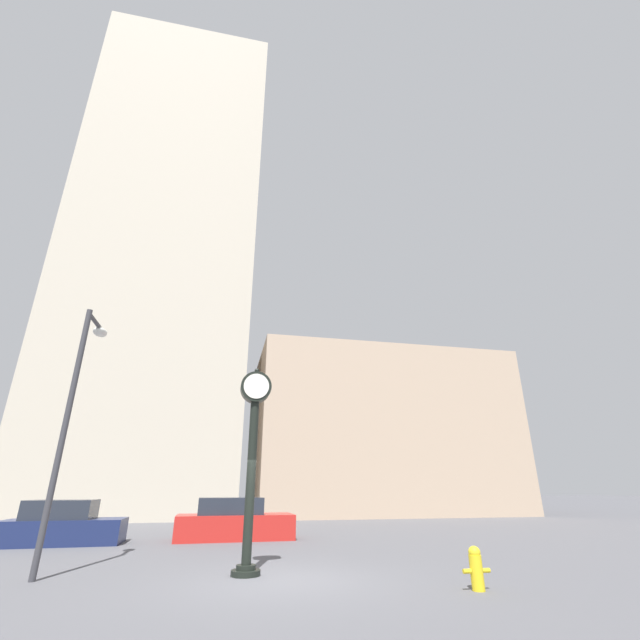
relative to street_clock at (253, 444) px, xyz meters
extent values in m
plane|color=#515156|center=(0.68, -0.72, -2.87)|extent=(200.00, 200.00, 0.00)
cube|color=#BCB29E|center=(-6.50, 23.28, 17.77)|extent=(13.83, 12.00, 41.29)
cube|color=tan|center=(11.55, 23.28, 3.12)|extent=(19.74, 12.00, 11.99)
cylinder|color=black|center=(0.00, 0.00, -2.81)|extent=(0.67, 0.67, 0.12)
cylinder|color=black|center=(0.00, 0.00, -2.70)|extent=(0.45, 0.45, 0.10)
cylinder|color=black|center=(0.00, 0.00, -0.81)|extent=(0.22, 0.22, 3.70)
cylinder|color=black|center=(0.00, 0.00, 1.44)|extent=(0.80, 0.36, 0.80)
cylinder|color=white|center=(0.00, -0.19, 1.44)|extent=(0.65, 0.02, 0.65)
cylinder|color=white|center=(0.00, 0.19, 1.44)|extent=(0.65, 0.02, 0.65)
sphere|color=black|center=(0.00, 0.00, 1.90)|extent=(0.12, 0.12, 0.12)
cube|color=#19234C|center=(-6.02, 7.10, -2.46)|extent=(4.03, 1.91, 0.82)
cube|color=#232833|center=(-6.22, 7.10, -1.73)|extent=(2.23, 1.64, 0.64)
cube|color=red|center=(-0.04, 7.48, -2.43)|extent=(4.51, 2.05, 0.90)
cube|color=#232833|center=(-0.26, 7.48, -1.67)|extent=(2.50, 1.77, 0.61)
cylinder|color=yellow|center=(4.32, -2.51, -2.57)|extent=(0.25, 0.25, 0.62)
sphere|color=yellow|center=(4.32, -2.51, -2.21)|extent=(0.23, 0.23, 0.23)
cylinder|color=yellow|center=(4.12, -2.51, -2.53)|extent=(0.16, 0.09, 0.09)
cylinder|color=yellow|center=(4.53, -2.51, -2.53)|extent=(0.16, 0.09, 0.09)
cylinder|color=#38383D|center=(-4.47, 0.30, 0.25)|extent=(0.14, 0.14, 6.25)
cylinder|color=#38383D|center=(-4.47, 0.90, 3.28)|extent=(0.11, 1.20, 0.11)
ellipsoid|color=silver|center=(-4.47, 1.50, 3.18)|extent=(0.36, 0.60, 0.24)
camera|label=1|loc=(-0.71, -11.22, -1.03)|focal=24.00mm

